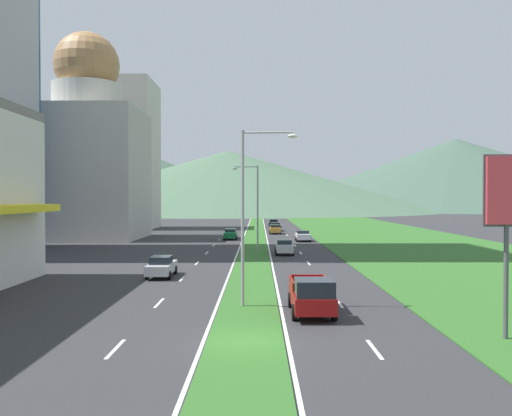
# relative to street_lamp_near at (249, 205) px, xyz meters

# --- Properties ---
(ground_plane) EXTENTS (600.00, 600.00, 0.00)m
(ground_plane) POSITION_rel_street_lamp_near_xyz_m (0.00, -7.30, -5.55)
(ground_plane) COLOR #2D2D30
(grass_median) EXTENTS (3.20, 240.00, 0.06)m
(grass_median) POSITION_rel_street_lamp_near_xyz_m (0.00, 52.70, -5.52)
(grass_median) COLOR #2D6023
(grass_median) RESTS_ON ground_plane
(grass_verge_right) EXTENTS (24.00, 240.00, 0.06)m
(grass_verge_right) POSITION_rel_street_lamp_near_xyz_m (20.60, 52.70, -5.52)
(grass_verge_right) COLOR #2D6023
(grass_verge_right) RESTS_ON ground_plane
(lane_dash_left_2) EXTENTS (0.16, 2.80, 0.01)m
(lane_dash_left_2) POSITION_rel_street_lamp_near_xyz_m (-5.10, -8.36, -5.54)
(lane_dash_left_2) COLOR silver
(lane_dash_left_2) RESTS_ON ground_plane
(lane_dash_left_3) EXTENTS (0.16, 2.80, 0.01)m
(lane_dash_left_3) POSITION_rel_street_lamp_near_xyz_m (-5.10, 1.11, -5.54)
(lane_dash_left_3) COLOR silver
(lane_dash_left_3) RESTS_ON ground_plane
(lane_dash_left_4) EXTENTS (0.16, 2.80, 0.01)m
(lane_dash_left_4) POSITION_rel_street_lamp_near_xyz_m (-5.10, 10.58, -5.54)
(lane_dash_left_4) COLOR silver
(lane_dash_left_4) RESTS_ON ground_plane
(lane_dash_left_5) EXTENTS (0.16, 2.80, 0.01)m
(lane_dash_left_5) POSITION_rel_street_lamp_near_xyz_m (-5.10, 20.05, -5.54)
(lane_dash_left_5) COLOR silver
(lane_dash_left_5) RESTS_ON ground_plane
(lane_dash_left_6) EXTENTS (0.16, 2.80, 0.01)m
(lane_dash_left_6) POSITION_rel_street_lamp_near_xyz_m (-5.10, 29.52, -5.54)
(lane_dash_left_6) COLOR silver
(lane_dash_left_6) RESTS_ON ground_plane
(lane_dash_left_7) EXTENTS (0.16, 2.80, 0.01)m
(lane_dash_left_7) POSITION_rel_street_lamp_near_xyz_m (-5.10, 38.99, -5.54)
(lane_dash_left_7) COLOR silver
(lane_dash_left_7) RESTS_ON ground_plane
(lane_dash_left_8) EXTENTS (0.16, 2.80, 0.01)m
(lane_dash_left_8) POSITION_rel_street_lamp_near_xyz_m (-5.10, 48.46, -5.54)
(lane_dash_left_8) COLOR silver
(lane_dash_left_8) RESTS_ON ground_plane
(lane_dash_left_9) EXTENTS (0.16, 2.80, 0.01)m
(lane_dash_left_9) POSITION_rel_street_lamp_near_xyz_m (-5.10, 57.93, -5.54)
(lane_dash_left_9) COLOR silver
(lane_dash_left_9) RESTS_ON ground_plane
(lane_dash_right_2) EXTENTS (0.16, 2.80, 0.01)m
(lane_dash_right_2) POSITION_rel_street_lamp_near_xyz_m (5.10, -8.36, -5.54)
(lane_dash_right_2) COLOR silver
(lane_dash_right_2) RESTS_ON ground_plane
(lane_dash_right_3) EXTENTS (0.16, 2.80, 0.01)m
(lane_dash_right_3) POSITION_rel_street_lamp_near_xyz_m (5.10, 1.11, -5.54)
(lane_dash_right_3) COLOR silver
(lane_dash_right_3) RESTS_ON ground_plane
(lane_dash_right_4) EXTENTS (0.16, 2.80, 0.01)m
(lane_dash_right_4) POSITION_rel_street_lamp_near_xyz_m (5.10, 10.58, -5.54)
(lane_dash_right_4) COLOR silver
(lane_dash_right_4) RESTS_ON ground_plane
(lane_dash_right_5) EXTENTS (0.16, 2.80, 0.01)m
(lane_dash_right_5) POSITION_rel_street_lamp_near_xyz_m (5.10, 20.05, -5.54)
(lane_dash_right_5) COLOR silver
(lane_dash_right_5) RESTS_ON ground_plane
(lane_dash_right_6) EXTENTS (0.16, 2.80, 0.01)m
(lane_dash_right_6) POSITION_rel_street_lamp_near_xyz_m (5.10, 29.52, -5.54)
(lane_dash_right_6) COLOR silver
(lane_dash_right_6) RESTS_ON ground_plane
(lane_dash_right_7) EXTENTS (0.16, 2.80, 0.01)m
(lane_dash_right_7) POSITION_rel_street_lamp_near_xyz_m (5.10, 38.99, -5.54)
(lane_dash_right_7) COLOR silver
(lane_dash_right_7) RESTS_ON ground_plane
(lane_dash_right_8) EXTENTS (0.16, 2.80, 0.01)m
(lane_dash_right_8) POSITION_rel_street_lamp_near_xyz_m (5.10, 48.46, -5.54)
(lane_dash_right_8) COLOR silver
(lane_dash_right_8) RESTS_ON ground_plane
(lane_dash_right_9) EXTENTS (0.16, 2.80, 0.01)m
(lane_dash_right_9) POSITION_rel_street_lamp_near_xyz_m (5.10, 57.93, -5.54)
(lane_dash_right_9) COLOR silver
(lane_dash_right_9) RESTS_ON ground_plane
(edge_line_median_left) EXTENTS (0.16, 240.00, 0.01)m
(edge_line_median_left) POSITION_rel_street_lamp_near_xyz_m (-1.75, 52.70, -5.54)
(edge_line_median_left) COLOR silver
(edge_line_median_left) RESTS_ON ground_plane
(edge_line_median_right) EXTENTS (0.16, 240.00, 0.01)m
(edge_line_median_right) POSITION_rel_street_lamp_near_xyz_m (1.75, 52.70, -5.54)
(edge_line_median_right) COLOR silver
(edge_line_median_right) RESTS_ON ground_plane
(domed_building) EXTENTS (15.88, 15.88, 30.29)m
(domed_building) POSITION_rel_street_lamp_near_xyz_m (-24.74, 50.95, 6.91)
(domed_building) COLOR #B7B2A8
(domed_building) RESTS_ON ground_plane
(midrise_colored) EXTENTS (14.10, 14.10, 28.59)m
(midrise_colored) POSITION_rel_street_lamp_near_xyz_m (-26.83, 77.08, 8.75)
(midrise_colored) COLOR beige
(midrise_colored) RESTS_ON ground_plane
(hill_far_left) EXTENTS (202.41, 202.41, 41.44)m
(hill_far_left) POSITION_rel_street_lamp_near_xyz_m (-87.91, 274.78, 15.17)
(hill_far_left) COLOR #3D5647
(hill_far_left) RESTS_ON ground_plane
(hill_far_center) EXTENTS (187.19, 187.19, 27.61)m
(hill_far_center) POSITION_rel_street_lamp_near_xyz_m (-13.35, 220.99, 8.26)
(hill_far_center) COLOR #47664C
(hill_far_center) RESTS_ON ground_plane
(hill_far_right) EXTENTS (215.67, 215.67, 38.96)m
(hill_far_right) POSITION_rel_street_lamp_near_xyz_m (109.92, 275.39, 13.93)
(hill_far_right) COLOR #3D5647
(hill_far_right) RESTS_ON ground_plane
(street_lamp_near) EXTENTS (3.09, 0.43, 9.65)m
(street_lamp_near) POSITION_rel_street_lamp_near_xyz_m (0.00, 0.00, 0.00)
(street_lamp_near) COLOR #99999E
(street_lamp_near) RESTS_ON ground_plane
(street_lamp_mid) EXTENTS (2.85, 0.28, 9.53)m
(street_lamp_mid) POSITION_rel_street_lamp_near_xyz_m (0.14, 30.37, -0.09)
(street_lamp_mid) COLOR #99999E
(street_lamp_mid) RESTS_ON ground_plane
(car_0) EXTENTS (1.91, 4.51, 1.52)m
(car_0) POSITION_rel_street_lamp_near_xyz_m (3.28, 61.63, -4.77)
(car_0) COLOR #C6842D
(car_0) RESTS_ON ground_plane
(car_1) EXTENTS (1.86, 4.72, 1.58)m
(car_1) POSITION_rel_street_lamp_near_xyz_m (-6.80, 11.45, -4.75)
(car_1) COLOR #B2B2B7
(car_1) RESTS_ON ground_plane
(car_2) EXTENTS (2.04, 4.25, 1.56)m
(car_2) POSITION_rel_street_lamp_near_xyz_m (3.64, 83.42, -4.75)
(car_2) COLOR black
(car_2) RESTS_ON ground_plane
(car_3) EXTENTS (2.04, 4.49, 1.50)m
(car_3) POSITION_rel_street_lamp_near_xyz_m (3.53, 69.08, -4.77)
(car_3) COLOR black
(car_3) RESTS_ON ground_plane
(car_4) EXTENTS (2.00, 4.23, 1.47)m
(car_4) POSITION_rel_street_lamp_near_xyz_m (6.64, 45.71, -4.79)
(car_4) COLOR silver
(car_4) RESTS_ON ground_plane
(car_6) EXTENTS (1.91, 4.33, 1.53)m
(car_6) POSITION_rel_street_lamp_near_xyz_m (3.25, 28.13, -4.76)
(car_6) COLOR #B2B2B7
(car_6) RESTS_ON ground_plane
(car_7) EXTENTS (1.87, 4.79, 1.57)m
(car_7) POSITION_rel_street_lamp_near_xyz_m (-3.51, 48.69, -4.75)
(car_7) COLOR #0C5128
(car_7) RESTS_ON ground_plane
(pickup_truck_0) EXTENTS (2.18, 5.40, 2.00)m
(pickup_truck_0) POSITION_rel_street_lamp_near_xyz_m (3.25, -2.00, -4.57)
(pickup_truck_0) COLOR maroon
(pickup_truck_0) RESTS_ON ground_plane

